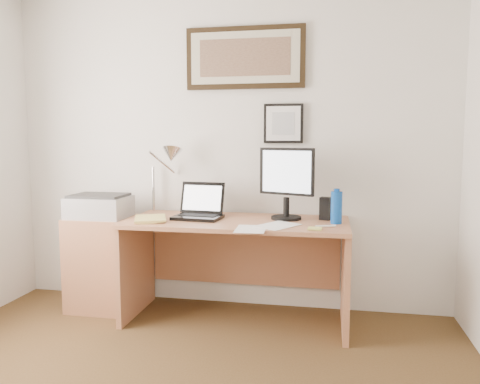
% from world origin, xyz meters
% --- Properties ---
extents(wall_back, '(3.50, 0.02, 2.50)m').
position_xyz_m(wall_back, '(0.00, 2.00, 1.25)').
color(wall_back, white).
rests_on(wall_back, ground).
extents(side_cabinet, '(0.50, 0.40, 0.73)m').
position_xyz_m(side_cabinet, '(-0.92, 1.68, 0.36)').
color(side_cabinet, '#A56745').
rests_on(side_cabinet, floor).
extents(water_bottle, '(0.08, 0.08, 0.22)m').
position_xyz_m(water_bottle, '(0.86, 1.63, 0.86)').
color(water_bottle, '#0C46A7').
rests_on(water_bottle, desk).
extents(bottle_cap, '(0.04, 0.04, 0.02)m').
position_xyz_m(bottle_cap, '(0.86, 1.63, 0.98)').
color(bottle_cap, '#0C46A7').
rests_on(bottle_cap, water_bottle).
extents(speaker, '(0.09, 0.08, 0.16)m').
position_xyz_m(speaker, '(0.78, 1.77, 0.83)').
color(speaker, black).
rests_on(speaker, desk).
extents(paper_sheet_a, '(0.21, 0.29, 0.00)m').
position_xyz_m(paper_sheet_a, '(0.31, 1.32, 0.75)').
color(paper_sheet_a, white).
rests_on(paper_sheet_a, desk).
extents(paper_sheet_b, '(0.34, 0.37, 0.00)m').
position_xyz_m(paper_sheet_b, '(0.46, 1.47, 0.75)').
color(paper_sheet_b, white).
rests_on(paper_sheet_b, desk).
extents(sticky_pad, '(0.09, 0.09, 0.01)m').
position_xyz_m(sticky_pad, '(0.72, 1.38, 0.76)').
color(sticky_pad, '#DADB67').
rests_on(sticky_pad, desk).
extents(marker_pen, '(0.14, 0.06, 0.02)m').
position_xyz_m(marker_pen, '(0.79, 1.47, 0.76)').
color(marker_pen, white).
rests_on(marker_pen, desk).
extents(book, '(0.31, 0.36, 0.02)m').
position_xyz_m(book, '(-0.56, 1.46, 0.76)').
color(book, '#E3D06B').
rests_on(book, desk).
extents(desk, '(1.60, 0.70, 0.75)m').
position_xyz_m(desk, '(0.15, 1.72, 0.51)').
color(desk, '#A56745').
rests_on(desk, floor).
extents(laptop, '(0.36, 0.32, 0.26)m').
position_xyz_m(laptop, '(-0.14, 1.68, 0.81)').
color(laptop, black).
rests_on(laptop, desk).
extents(lcd_monitor, '(0.41, 0.22, 0.52)m').
position_xyz_m(lcd_monitor, '(0.50, 1.73, 1.04)').
color(lcd_monitor, black).
rests_on(lcd_monitor, desk).
extents(printer, '(0.44, 0.34, 0.18)m').
position_xyz_m(printer, '(-0.94, 1.67, 0.82)').
color(printer, '#A3A3A6').
rests_on(printer, side_cabinet).
extents(desk_lamp, '(0.29, 0.27, 0.53)m').
position_xyz_m(desk_lamp, '(-0.41, 1.81, 1.19)').
color(desk_lamp, silver).
rests_on(desk_lamp, desk).
extents(picture_large, '(0.92, 0.04, 0.47)m').
position_xyz_m(picture_large, '(0.15, 1.97, 1.95)').
color(picture_large, black).
rests_on(picture_large, wall_back).
extents(picture_small, '(0.30, 0.03, 0.30)m').
position_xyz_m(picture_small, '(0.45, 1.97, 1.45)').
color(picture_small, black).
rests_on(picture_small, wall_back).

